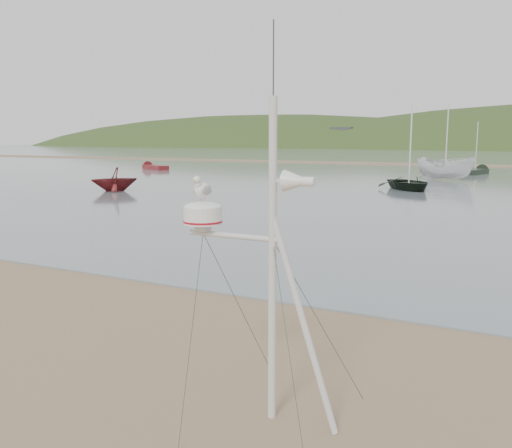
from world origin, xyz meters
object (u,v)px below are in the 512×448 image
at_px(boat_dark, 410,157).
at_px(boat_white, 446,148).
at_px(mast_rig, 266,329).
at_px(sailboat_dark_mid, 480,171).
at_px(boat_red, 114,168).
at_px(dinghy_red_far, 150,167).

bearing_deg(boat_dark, boat_white, 46.79).
xyz_separation_m(mast_rig, boat_dark, (-5.01, 32.10, 1.11)).
xyz_separation_m(boat_white, sailboat_dark_mid, (1.79, 10.64, -2.42)).
bearing_deg(boat_red, dinghy_red_far, 159.38).
distance_m(boat_red, boat_white, 27.55).
bearing_deg(mast_rig, dinghy_red_far, 129.88).
relative_size(boat_dark, sailboat_dark_mid, 0.79).
xyz_separation_m(boat_red, boat_white, (18.20, 20.65, 1.17)).
bearing_deg(sailboat_dark_mid, boat_white, -99.54).
xyz_separation_m(boat_red, sailboat_dark_mid, (19.99, 31.29, -1.25)).
distance_m(boat_white, dinghy_red_far, 33.21).
bearing_deg(sailboat_dark_mid, boat_red, -122.58).
bearing_deg(boat_red, sailboat_dark_mid, 93.35).
distance_m(boat_dark, boat_red, 20.09).
distance_m(mast_rig, boat_red, 31.52).
height_order(boat_red, boat_white, boat_white).
bearing_deg(boat_red, boat_white, 84.53).
bearing_deg(sailboat_dark_mid, boat_dark, -96.87).
bearing_deg(boat_white, dinghy_red_far, 104.70).
bearing_deg(dinghy_red_far, boat_dark, -21.23).
distance_m(boat_red, sailboat_dark_mid, 37.15).
distance_m(dinghy_red_far, sailboat_dark_mid, 35.95).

